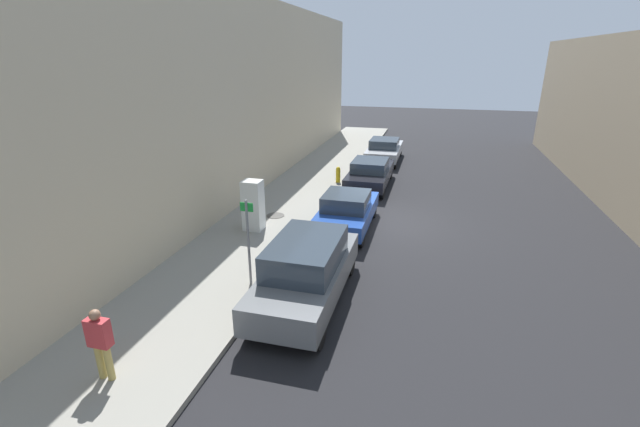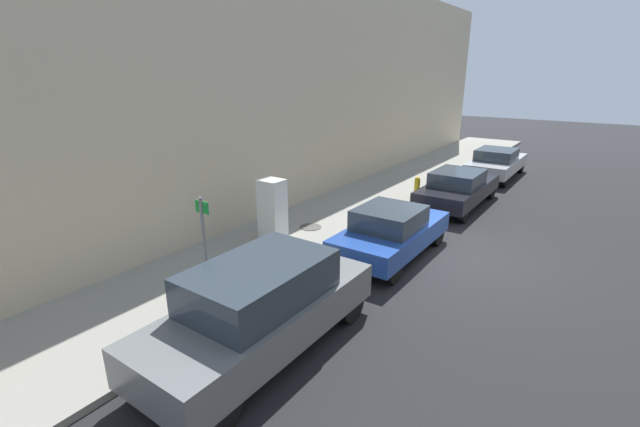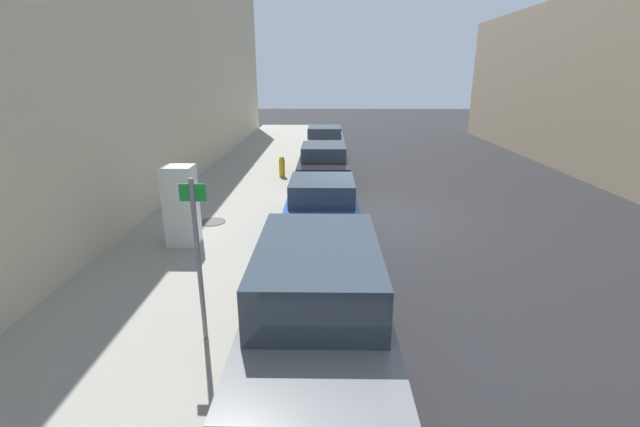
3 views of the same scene
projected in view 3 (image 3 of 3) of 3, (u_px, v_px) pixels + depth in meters
The scene contains 11 objects.
ground_plane at pixel (377, 217), 12.23m from camera, with size 80.00×80.00×0.00m, color black.
sidewalk_slab at pixel (219, 214), 12.27m from camera, with size 3.71×44.00×0.14m, color gray.
building_facade_near at pixel (94, 58), 11.01m from camera, with size 2.13×39.60×8.58m, color beige.
discarded_refrigerator at pixel (181, 206), 9.69m from camera, with size 0.68×0.60×1.83m.
manhole_cover at pixel (212, 222), 11.40m from camera, with size 0.70×0.70×0.02m, color #47443F.
street_sign_post at pixel (198, 253), 5.99m from camera, with size 0.36×0.07×2.45m.
fire_hydrant at pixel (282, 166), 16.33m from camera, with size 0.22×0.22×0.79m.
parked_suv_gray at pixel (318, 301), 5.92m from camera, with size 1.85×4.76×1.76m.
parked_hatchback_blue at pixel (322, 205), 10.92m from camera, with size 1.79×4.09×1.43m.
parked_sedan_dark at pixel (324, 161), 16.30m from camera, with size 1.83×4.71×1.39m.
parked_sedan_silver at pixel (324, 140), 21.72m from camera, with size 1.86×4.66×1.40m.
Camera 3 is at (-1.45, -11.61, 3.91)m, focal length 24.00 mm.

